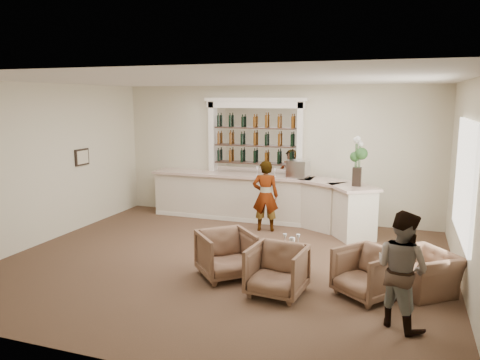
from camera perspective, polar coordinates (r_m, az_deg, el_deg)
name	(u,v)px	position (r m, az deg, el deg)	size (l,w,h in m)	color
ground	(224,262)	(8.76, -2.00, -9.99)	(8.00, 8.00, 0.00)	brown
room_shell	(245,133)	(8.87, 0.58, 5.76)	(8.04, 7.02, 3.32)	beige
bar_counter	(262,199)	(11.38, 2.74, -2.31)	(5.72, 1.80, 1.14)	silver
back_bar_alcove	(255,137)	(11.66, 1.80, 5.23)	(2.64, 0.25, 3.00)	white
cocktail_table	(291,261)	(8.12, 6.23, -9.79)	(0.59, 0.59, 0.50)	#45311E
sommelier	(265,196)	(10.59, 3.11, -1.93)	(0.59, 0.39, 1.62)	gray
guest	(402,269)	(6.55, 19.12, -10.24)	(0.76, 0.59, 1.57)	gray
armchair_left	(226,254)	(7.97, -1.74, -9.03)	(0.84, 0.87, 0.79)	brown
armchair_center	(277,270)	(7.31, 4.54, -10.94)	(0.82, 0.85, 0.77)	brown
armchair_right	(367,273)	(7.46, 15.23, -10.90)	(0.80, 0.83, 0.75)	brown
armchair_far	(422,272)	(7.95, 21.33, -10.36)	(0.98, 0.86, 0.64)	brown
espresso_machine	(298,169)	(11.05, 7.11, 1.32)	(0.47, 0.39, 0.41)	silver
flower_vase	(358,158)	(10.21, 14.14, 2.59)	(0.28, 0.28, 1.06)	black
wine_glass_bar_left	(275,172)	(11.18, 4.28, 0.94)	(0.07, 0.07, 0.21)	white
wine_glass_bar_right	(257,171)	(11.38, 2.10, 1.12)	(0.07, 0.07, 0.21)	white
wine_glass_tbl_a	(285,240)	(8.07, 5.49, -7.27)	(0.07, 0.07, 0.21)	white
wine_glass_tbl_b	(298,240)	(8.07, 7.10, -7.30)	(0.07, 0.07, 0.21)	white
wine_glass_tbl_c	(292,243)	(7.88, 6.34, -7.70)	(0.07, 0.07, 0.21)	white
napkin_holder	(292,241)	(8.16, 6.36, -7.41)	(0.08, 0.08, 0.12)	white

